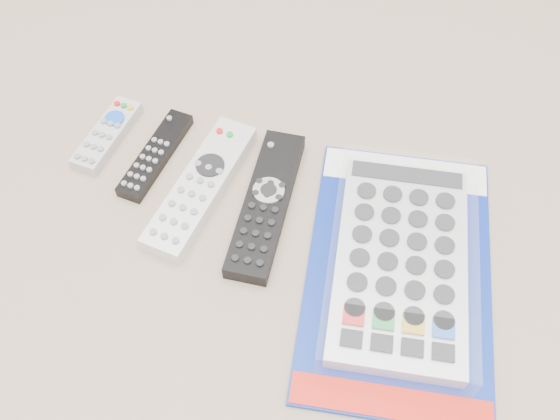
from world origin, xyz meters
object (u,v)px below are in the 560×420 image
(remote_large_black, at_px, (266,204))
(remote_silver_dvd, at_px, (201,186))
(remote_small_grey, at_px, (107,135))
(remote_slim_black, at_px, (155,155))
(jumbo_remote_packaged, at_px, (401,261))

(remote_large_black, bearing_deg, remote_silver_dvd, 175.34)
(remote_small_grey, distance_m, remote_large_black, 0.25)
(remote_large_black, bearing_deg, remote_slim_black, 164.39)
(remote_large_black, bearing_deg, remote_small_grey, 165.11)
(remote_silver_dvd, relative_size, jumbo_remote_packaged, 0.59)
(remote_silver_dvd, distance_m, jumbo_remote_packaged, 0.27)
(remote_large_black, relative_size, jumbo_remote_packaged, 0.59)
(remote_slim_black, relative_size, jumbo_remote_packaged, 0.41)
(remote_small_grey, xyz_separation_m, remote_large_black, (0.25, -0.05, 0.00))
(remote_large_black, distance_m, jumbo_remote_packaged, 0.18)
(remote_silver_dvd, height_order, jumbo_remote_packaged, jumbo_remote_packaged)
(remote_small_grey, bearing_deg, jumbo_remote_packaged, -6.79)
(remote_slim_black, height_order, remote_silver_dvd, remote_silver_dvd)
(remote_small_grey, height_order, remote_silver_dvd, remote_silver_dvd)
(remote_slim_black, bearing_deg, remote_large_black, -6.19)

